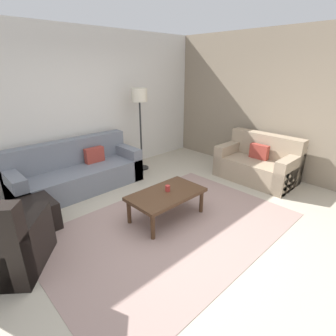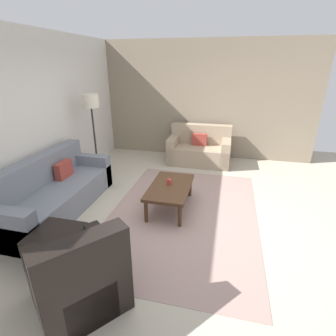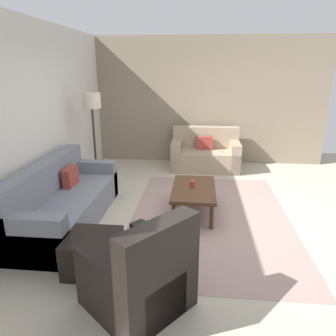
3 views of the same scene
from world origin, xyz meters
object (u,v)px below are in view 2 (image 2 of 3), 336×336
cup (169,182)px  lamp_standing (92,110)px  couch_main (52,193)px  coffee_table (170,189)px  couch_loveseat (200,150)px  ottoman (58,246)px  armchair_leather (80,282)px

cup → lamp_standing: lamp_standing is taller
couch_main → lamp_standing: bearing=-1.5°
couch_main → lamp_standing: (1.48, -0.04, 1.11)m
lamp_standing → coffee_table: bearing=-118.3°
couch_main → coffee_table: couch_main is taller
couch_main → couch_loveseat: same height
couch_loveseat → cup: 2.30m
coffee_table → couch_main: bearing=105.0°
ottoman → coffee_table: size_ratio=0.51×
couch_main → cup: 1.93m
cup → lamp_standing: 2.25m
armchair_leather → ottoman: 0.83m
coffee_table → armchair_leather: bearing=168.5°
couch_main → armchair_leather: size_ratio=2.00×
coffee_table → lamp_standing: 2.33m
armchair_leather → coffee_table: 2.09m
armchair_leather → coffee_table: armchair_leather is taller
coffee_table → lamp_standing: bearing=61.7°
couch_loveseat → coffee_table: bearing=175.0°
couch_loveseat → lamp_standing: (-1.34, 2.03, 1.11)m
cup → lamp_standing: size_ratio=0.05×
cup → lamp_standing: (0.94, 1.80, 0.95)m
ottoman → couch_main: bearing=38.5°
armchair_leather → cup: bearing=-10.6°
couch_loveseat → cup: couch_loveseat is taller
couch_loveseat → lamp_standing: lamp_standing is taller
cup → ottoman: bearing=146.6°
couch_loveseat → lamp_standing: bearing=123.5°
couch_main → ottoman: 1.31m
couch_loveseat → ottoman: 4.05m
ottoman → lamp_standing: (2.50, 0.77, 1.21)m
coffee_table → lamp_standing: size_ratio=0.64×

